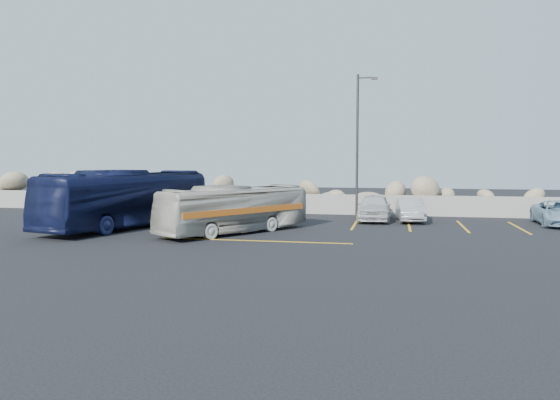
% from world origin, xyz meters
% --- Properties ---
extents(ground, '(90.00, 90.00, 0.00)m').
position_xyz_m(ground, '(0.00, 0.00, 0.00)').
color(ground, black).
rests_on(ground, ground).
extents(seawall, '(60.00, 0.40, 1.20)m').
position_xyz_m(seawall, '(0.00, 12.00, 0.60)').
color(seawall, gray).
rests_on(seawall, ground).
extents(riprap_pile, '(54.00, 2.80, 2.60)m').
position_xyz_m(riprap_pile, '(0.00, 13.20, 1.30)').
color(riprap_pile, '#978162').
rests_on(riprap_pile, ground).
extents(parking_lines, '(18.16, 9.36, 0.01)m').
position_xyz_m(parking_lines, '(4.64, 5.57, 0.01)').
color(parking_lines, gold).
rests_on(parking_lines, ground).
extents(lamppost, '(1.14, 0.18, 8.00)m').
position_xyz_m(lamppost, '(2.56, 9.50, 4.30)').
color(lamppost, '#302E2B').
rests_on(lamppost, ground).
extents(vintage_bus, '(5.68, 7.47, 2.15)m').
position_xyz_m(vintage_bus, '(-2.45, 2.38, 1.07)').
color(vintage_bus, '#BCB9A9').
rests_on(vintage_bus, ground).
extents(tour_coach, '(4.74, 10.38, 2.82)m').
position_xyz_m(tour_coach, '(-8.17, 3.32, 1.41)').
color(tour_coach, '#101637').
rests_on(tour_coach, ground).
extents(car_a, '(1.74, 4.24, 1.44)m').
position_xyz_m(car_a, '(3.51, 8.72, 0.72)').
color(car_a, silver).
rests_on(car_a, ground).
extents(car_b, '(1.58, 3.80, 1.22)m').
position_xyz_m(car_b, '(5.40, 8.83, 0.61)').
color(car_b, '#A7A8AC').
rests_on(car_b, ground).
extents(car_d, '(2.23, 4.53, 1.24)m').
position_xyz_m(car_d, '(12.68, 8.43, 0.62)').
color(car_d, '#86A7BE').
rests_on(car_d, ground).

